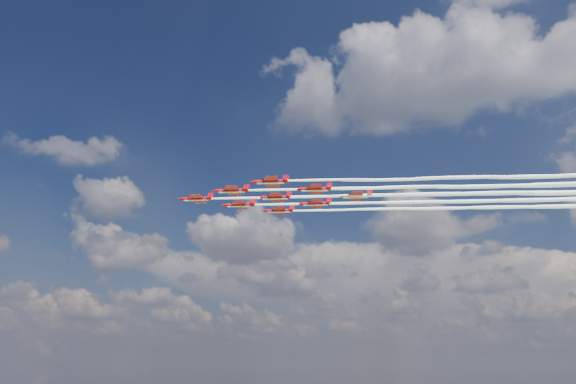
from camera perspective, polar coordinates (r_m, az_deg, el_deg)
name	(u,v)px	position (r m, az deg, el deg)	size (l,w,h in m)	color
jet_lead	(473,194)	(159.27, 18.26, -0.18)	(146.46, 62.38, 2.50)	red
jet_row2_port	(523,185)	(156.15, 22.77, 0.64)	(146.46, 62.38, 2.50)	red
jet_row2_starb	(506,200)	(168.78, 21.30, -0.80)	(146.46, 62.38, 2.50)	red
jet_row3_centre	(556,192)	(166.27, 25.60, -0.03)	(146.46, 62.38, 2.50)	red
jet_row3_starb	(537,206)	(178.72, 24.01, -1.35)	(146.46, 62.38, 2.50)	red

